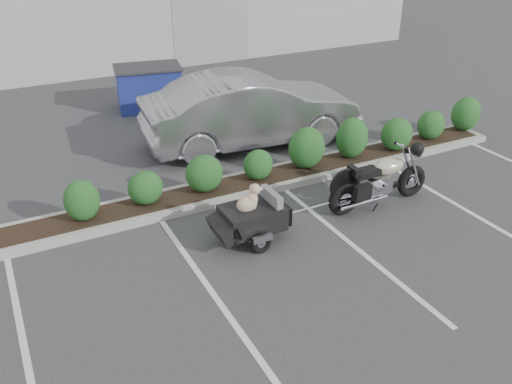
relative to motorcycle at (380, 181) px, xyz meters
name	(u,v)px	position (x,y,z in m)	size (l,w,h in m)	color
ground	(276,246)	(-2.50, -0.34, -0.53)	(90.00, 90.00, 0.00)	#38383A
planter_kerb	(266,180)	(-1.50, 1.86, -0.46)	(12.00, 1.00, 0.15)	#9E9E93
motorcycle	(380,181)	(0.00, 0.00, 0.00)	(2.33, 0.78, 1.34)	black
pet_trailer	(251,217)	(-2.78, 0.02, -0.07)	(1.84, 1.02, 1.11)	black
sedan	(251,110)	(-0.77, 3.99, 0.34)	(1.84, 5.28, 1.74)	#A6A5AC
dumpster	(149,87)	(-2.17, 7.76, 0.09)	(2.07, 1.61, 1.23)	navy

